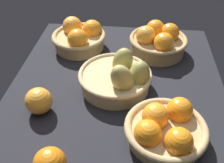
{
  "coord_description": "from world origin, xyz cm",
  "views": [
    {
      "loc": [
        -66.15,
        -5.18,
        59.86
      ],
      "look_at": [
        -2.74,
        1.33,
        7.0
      ],
      "focal_mm": 41.39,
      "sensor_mm": 36.0,
      "label": 1
    }
  ],
  "objects_px": {
    "basket_near_left": "(165,129)",
    "basket_far_right": "(80,37)",
    "basket_center_pears": "(119,77)",
    "basket_near_right": "(158,41)",
    "loose_orange_back_gap": "(39,101)"
  },
  "relations": [
    {
      "from": "basket_far_right",
      "to": "loose_orange_back_gap",
      "type": "xyz_separation_m",
      "value": [
        -0.37,
        0.05,
        -0.01
      ]
    },
    {
      "from": "loose_orange_back_gap",
      "to": "basket_near_right",
      "type": "bearing_deg",
      "value": -44.73
    },
    {
      "from": "loose_orange_back_gap",
      "to": "basket_near_left",
      "type": "bearing_deg",
      "value": -100.5
    },
    {
      "from": "basket_center_pears",
      "to": "basket_near_left",
      "type": "distance_m",
      "value": 0.24
    },
    {
      "from": "basket_near_right",
      "to": "basket_near_left",
      "type": "xyz_separation_m",
      "value": [
        -0.43,
        -0.01,
        -0.01
      ]
    },
    {
      "from": "basket_far_right",
      "to": "basket_near_left",
      "type": "bearing_deg",
      "value": -144.01
    },
    {
      "from": "basket_center_pears",
      "to": "basket_near_right",
      "type": "bearing_deg",
      "value": -30.1
    },
    {
      "from": "basket_near_left",
      "to": "basket_far_right",
      "type": "bearing_deg",
      "value": 35.99
    },
    {
      "from": "basket_near_right",
      "to": "loose_orange_back_gap",
      "type": "distance_m",
      "value": 0.51
    },
    {
      "from": "basket_near_left",
      "to": "basket_far_right",
      "type": "xyz_separation_m",
      "value": [
        0.44,
        0.32,
        0.01
      ]
    },
    {
      "from": "basket_near_right",
      "to": "loose_orange_back_gap",
      "type": "bearing_deg",
      "value": 135.27
    },
    {
      "from": "basket_near_left",
      "to": "basket_far_right",
      "type": "distance_m",
      "value": 0.54
    },
    {
      "from": "basket_near_right",
      "to": "loose_orange_back_gap",
      "type": "xyz_separation_m",
      "value": [
        -0.36,
        0.36,
        -0.01
      ]
    },
    {
      "from": "basket_near_right",
      "to": "basket_far_right",
      "type": "bearing_deg",
      "value": 89.11
    },
    {
      "from": "basket_center_pears",
      "to": "basket_near_left",
      "type": "xyz_separation_m",
      "value": [
        -0.2,
        -0.14,
        -0.0
      ]
    }
  ]
}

